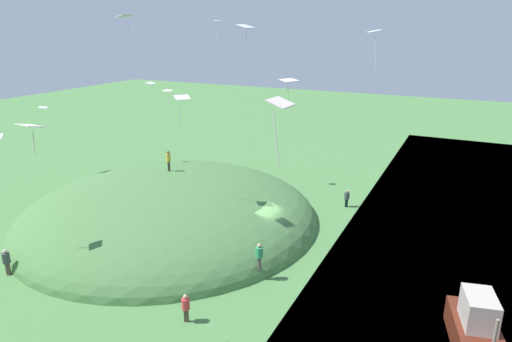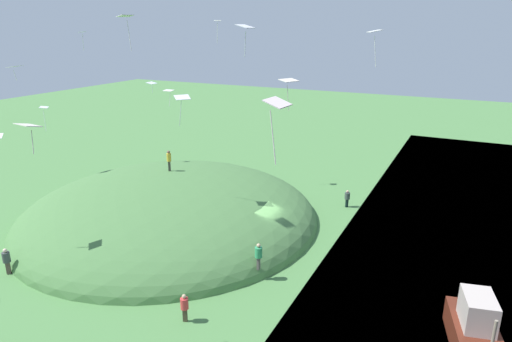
% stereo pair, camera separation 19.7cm
% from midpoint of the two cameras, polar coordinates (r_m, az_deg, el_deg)
% --- Properties ---
extents(ground_plane, '(160.00, 160.00, 0.00)m').
position_cam_midpoint_polar(ground_plane, '(34.15, 1.05, -8.49)').
color(ground_plane, '#4B7D42').
extents(grass_hill, '(24.11, 24.60, 6.99)m').
position_cam_midpoint_polar(grass_hill, '(38.02, -10.67, -5.96)').
color(grass_hill, '#48763F').
rests_on(grass_hill, ground_plane).
extents(boat_on_lake, '(3.41, 6.75, 3.45)m').
position_cam_midpoint_polar(boat_on_lake, '(25.02, 26.59, -18.80)').
color(boat_on_lake, '#542014').
rests_on(boat_on_lake, lake_water).
extents(person_walking_path, '(0.53, 0.53, 1.80)m').
position_cam_midpoint_polar(person_walking_path, '(38.62, -10.87, 1.64)').
color(person_walking_path, '#3A362F').
rests_on(person_walking_path, grass_hill).
extents(person_watching_kites, '(0.67, 0.67, 1.80)m').
position_cam_midpoint_polar(person_watching_kites, '(33.07, -29.01, -9.69)').
color(person_watching_kites, brown).
rests_on(person_watching_kites, ground_plane).
extents(person_on_hilltop, '(0.47, 0.47, 1.77)m').
position_cam_midpoint_polar(person_on_hilltop, '(28.15, 0.53, -10.44)').
color(person_on_hilltop, '#534A4A').
rests_on(person_on_hilltop, grass_hill).
extents(person_near_shore, '(0.53, 0.53, 1.67)m').
position_cam_midpoint_polar(person_near_shore, '(25.21, -8.86, -16.45)').
color(person_near_shore, '#3C3425').
rests_on(person_near_shore, ground_plane).
extents(person_with_child, '(0.62, 0.62, 1.56)m').
position_cam_midpoint_polar(person_with_child, '(40.14, 11.67, -3.22)').
color(person_with_child, black).
rests_on(person_with_child, ground_plane).
extents(kite_0, '(1.14, 1.18, 2.15)m').
position_cam_midpoint_polar(kite_0, '(44.23, -25.24, 7.17)').
color(kite_0, white).
extents(kite_2, '(0.83, 1.05, 2.18)m').
position_cam_midpoint_polar(kite_2, '(30.24, -16.04, 18.17)').
color(kite_2, white).
extents(kite_3, '(1.18, 1.34, 2.26)m').
position_cam_midpoint_polar(kite_3, '(30.19, 15.05, 16.61)').
color(kite_3, white).
extents(kite_4, '(0.77, 0.70, 2.02)m').
position_cam_midpoint_polar(kite_4, '(42.51, -4.79, 18.20)').
color(kite_4, white).
extents(kite_5, '(0.71, 1.03, 2.23)m').
position_cam_midpoint_polar(kite_5, '(15.16, 3.07, 8.23)').
color(kite_5, white).
extents(kite_6, '(0.81, 1.10, 1.15)m').
position_cam_midpoint_polar(kite_6, '(47.10, -13.01, 10.82)').
color(kite_6, white).
extents(kite_7, '(1.08, 0.82, 1.34)m').
position_cam_midpoint_polar(kite_7, '(20.80, -26.74, 5.12)').
color(kite_7, silver).
extents(kite_8, '(1.20, 1.24, 2.20)m').
position_cam_midpoint_polar(kite_8, '(31.83, -9.21, 9.05)').
color(kite_8, silver).
extents(kite_9, '(0.79, 1.12, 1.79)m').
position_cam_midpoint_polar(kite_9, '(26.52, -1.16, 17.78)').
color(kite_9, white).
extents(kite_11, '(1.07, 1.34, 1.26)m').
position_cam_midpoint_polar(kite_11, '(44.06, -28.22, 11.60)').
color(kite_11, white).
extents(kite_12, '(0.97, 0.71, 1.53)m').
position_cam_midpoint_polar(kite_12, '(43.89, -10.93, 9.93)').
color(kite_12, white).
extents(kite_13, '(0.70, 0.82, 1.66)m').
position_cam_midpoint_polar(kite_13, '(43.51, -21.11, 15.99)').
color(kite_13, silver).
extents(kite_14, '(1.18, 1.34, 1.98)m').
position_cam_midpoint_polar(kite_14, '(28.37, 4.39, 11.27)').
color(kite_14, silver).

